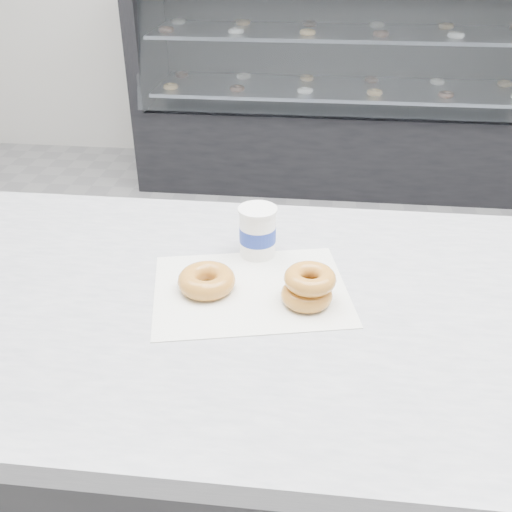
{
  "coord_description": "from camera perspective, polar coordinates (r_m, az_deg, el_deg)",
  "views": [
    {
      "loc": [
        -0.11,
        -1.41,
        1.47
      ],
      "look_at": [
        -0.21,
        -0.55,
        0.95
      ],
      "focal_mm": 40.0,
      "sensor_mm": 36.0,
      "label": 1
    }
  ],
  "objects": [
    {
      "name": "ground",
      "position": [
        2.04,
        7.8,
        -15.79
      ],
      "size": [
        5.0,
        5.0,
        0.0
      ],
      "primitive_type": "plane",
      "color": "gray",
      "rests_on": "ground"
    },
    {
      "name": "counter",
      "position": [
        1.31,
        9.41,
        -21.15
      ],
      "size": [
        3.06,
        0.76,
        0.9
      ],
      "color": "#333335",
      "rests_on": "ground"
    },
    {
      "name": "display_case",
      "position": [
        3.67,
        8.19,
        14.93
      ],
      "size": [
        2.4,
        0.74,
        1.25
      ],
      "color": "black",
      "rests_on": "ground"
    },
    {
      "name": "wax_paper",
      "position": [
        1.02,
        -0.54,
        -3.39
      ],
      "size": [
        0.39,
        0.33,
        0.0
      ],
      "primitive_type": "cube",
      "rotation": [
        0.0,
        0.0,
        0.22
      ],
      "color": "silver",
      "rests_on": "counter"
    },
    {
      "name": "donut_single",
      "position": [
        1.01,
        -4.96,
        -2.45
      ],
      "size": [
        0.11,
        0.11,
        0.04
      ],
      "primitive_type": "torus",
      "rotation": [
        0.0,
        0.0,
        0.04
      ],
      "color": "#C06E35",
      "rests_on": "wax_paper"
    },
    {
      "name": "donut_stack",
      "position": [
        0.97,
        5.25,
        -3.07
      ],
      "size": [
        0.1,
        0.1,
        0.06
      ],
      "color": "#C06E35",
      "rests_on": "wax_paper"
    },
    {
      "name": "coffee_cup",
      "position": [
        1.1,
        0.16,
        2.48
      ],
      "size": [
        0.09,
        0.09,
        0.1
      ],
      "rotation": [
        0.0,
        0.0,
        0.29
      ],
      "color": "white",
      "rests_on": "counter"
    }
  ]
}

